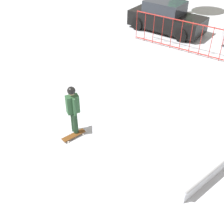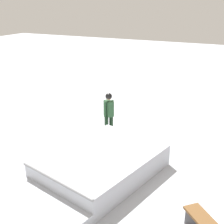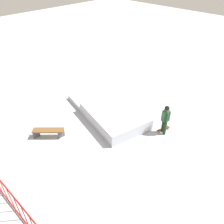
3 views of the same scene
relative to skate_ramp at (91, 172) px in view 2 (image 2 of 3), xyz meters
The scene contains 4 objects.
ground_plane 1.00m from the skate_ramp, 167.61° to the left, with size 60.00×60.00×0.00m, color #B2B7C1.
skate_ramp is the anchor object (origin of this frame).
skater 3.28m from the skate_ramp, 162.82° to the right, with size 0.40×0.44×1.73m.
skateboard 3.17m from the skate_ramp, 158.85° to the right, with size 0.40×0.82×0.09m.
Camera 2 is at (7.45, 3.63, 5.01)m, focal length 48.22 mm.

